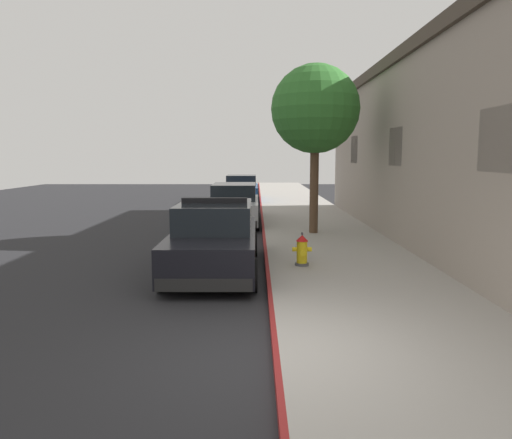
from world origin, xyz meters
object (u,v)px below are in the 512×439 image
parked_car_silver_ahead (232,205)px  fire_hydrant (300,250)px  police_cruiser (213,239)px  street_tree (313,110)px  parked_car_dark_far (240,189)px

parked_car_silver_ahead → fire_hydrant: 8.13m
police_cruiser → street_tree: (2.81, 4.70, 3.33)m
parked_car_silver_ahead → parked_car_dark_far: 9.02m
parked_car_silver_ahead → street_tree: 5.31m
fire_hydrant → street_tree: street_tree is taller
parked_car_silver_ahead → parked_car_dark_far: same height
street_tree → parked_car_dark_far: bearing=102.6°
police_cruiser → fire_hydrant: 2.00m
police_cruiser → street_tree: 6.41m
fire_hydrant → street_tree: size_ratio=0.14×
street_tree → parked_car_silver_ahead: bearing=131.1°
fire_hydrant → police_cruiser: bearing=177.5°
police_cruiser → parked_car_silver_ahead: 7.81m
police_cruiser → parked_car_dark_far: (0.11, 16.84, -0.00)m
parked_car_dark_far → fire_hydrant: parked_car_dark_far is taller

